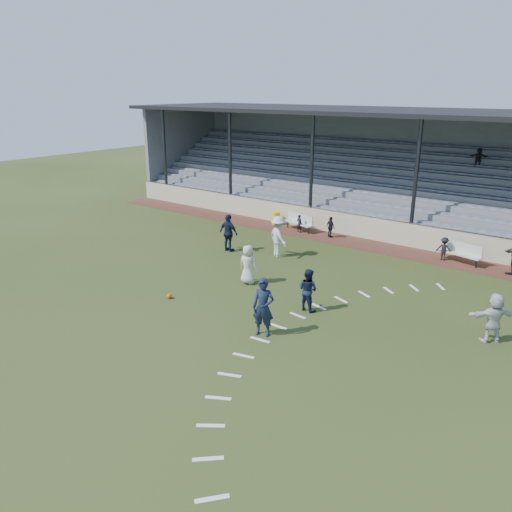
{
  "coord_description": "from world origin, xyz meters",
  "views": [
    {
      "loc": [
        11.56,
        -12.73,
        7.76
      ],
      "look_at": [
        0.0,
        2.5,
        1.3
      ],
      "focal_mm": 35.0,
      "sensor_mm": 36.0,
      "label": 1
    }
  ],
  "objects_px": {
    "bench_left": "(299,221)",
    "player_white_lead": "(248,265)",
    "trash_bin": "(276,218)",
    "player_navy_lead": "(263,307)",
    "bench_right": "(461,251)",
    "football": "(169,296)"
  },
  "relations": [
    {
      "from": "bench_left",
      "to": "bench_right",
      "type": "relative_size",
      "value": 1.0
    },
    {
      "from": "bench_right",
      "to": "bench_left",
      "type": "bearing_deg",
      "value": -167.4
    },
    {
      "from": "bench_right",
      "to": "player_navy_lead",
      "type": "height_order",
      "value": "player_navy_lead"
    },
    {
      "from": "bench_left",
      "to": "bench_right",
      "type": "xyz_separation_m",
      "value": [
        8.97,
        -0.16,
        0.0
      ]
    },
    {
      "from": "trash_bin",
      "to": "player_white_lead",
      "type": "bearing_deg",
      "value": -62.0
    },
    {
      "from": "bench_left",
      "to": "bench_right",
      "type": "height_order",
      "value": "same"
    },
    {
      "from": "bench_right",
      "to": "trash_bin",
      "type": "xyz_separation_m",
      "value": [
        -10.77,
        0.43,
        -0.19
      ]
    },
    {
      "from": "trash_bin",
      "to": "player_white_lead",
      "type": "height_order",
      "value": "player_white_lead"
    },
    {
      "from": "trash_bin",
      "to": "bench_left",
      "type": "bearing_deg",
      "value": -8.49
    },
    {
      "from": "bench_left",
      "to": "player_white_lead",
      "type": "height_order",
      "value": "player_white_lead"
    },
    {
      "from": "player_white_lead",
      "to": "player_navy_lead",
      "type": "height_order",
      "value": "player_navy_lead"
    },
    {
      "from": "bench_right",
      "to": "trash_bin",
      "type": "height_order",
      "value": "bench_right"
    },
    {
      "from": "bench_left",
      "to": "football",
      "type": "height_order",
      "value": "bench_left"
    },
    {
      "from": "bench_right",
      "to": "trash_bin",
      "type": "distance_m",
      "value": 10.78
    },
    {
      "from": "bench_right",
      "to": "football",
      "type": "height_order",
      "value": "bench_right"
    },
    {
      "from": "trash_bin",
      "to": "football",
      "type": "distance_m",
      "value": 11.95
    },
    {
      "from": "bench_right",
      "to": "player_white_lead",
      "type": "bearing_deg",
      "value": -114.46
    },
    {
      "from": "football",
      "to": "player_white_lead",
      "type": "xyz_separation_m",
      "value": [
        1.44,
        3.11,
        0.73
      ]
    },
    {
      "from": "football",
      "to": "bench_right",
      "type": "bearing_deg",
      "value": 55.23
    },
    {
      "from": "bench_left",
      "to": "player_white_lead",
      "type": "bearing_deg",
      "value": -57.57
    },
    {
      "from": "football",
      "to": "player_white_lead",
      "type": "height_order",
      "value": "player_white_lead"
    },
    {
      "from": "trash_bin",
      "to": "player_navy_lead",
      "type": "bearing_deg",
      "value": -56.7
    }
  ]
}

